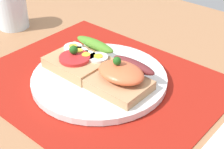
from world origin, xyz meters
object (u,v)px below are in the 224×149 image
sandwich_salmon (121,77)px  drinking_glass (12,10)px  plate (99,78)px  sandwich_egg_tomato (80,58)px

sandwich_salmon → drinking_glass: bearing=173.6°
plate → drinking_glass: drinking_glass is taller
plate → drinking_glass: size_ratio=2.91×
sandwich_egg_tomato → sandwich_salmon: 9.83cm
sandwich_egg_tomato → plate: bearing=-3.1°
plate → sandwich_salmon: bearing=-0.4°
plate → sandwich_egg_tomato: (-4.90, 0.26, 2.10)cm
sandwich_egg_tomato → sandwich_salmon: sandwich_salmon is taller
sandwich_salmon → drinking_glass: 36.28cm
plate → drinking_glass: bearing=172.6°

